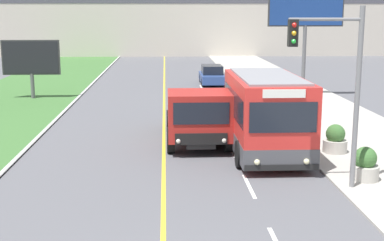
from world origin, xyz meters
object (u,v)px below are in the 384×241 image
Objects in this scene: traffic_light_mast at (337,75)px; billboard_large at (306,13)px; dump_truck at (198,117)px; planter_round_second at (335,140)px; planter_round_far at (292,108)px; planter_round_near at (365,165)px; planter_round_third at (308,122)px; car_distant at (212,75)px; city_bus at (266,115)px; billboard_small at (31,59)px.

traffic_light_mast is 0.82× the size of billboard_large.
traffic_light_mast is at bearing -56.71° from dump_truck.
planter_round_far is (-0.05, 7.04, 0.02)m from planter_round_second.
planter_round_third is at bearing 90.20° from planter_round_near.
billboard_large is at bearing 80.59° from planter_round_second.
dump_truck reaches higher than car_distant.
dump_truck is at bearing 123.29° from traffic_light_mast.
planter_round_second is (2.76, 0.01, -1.02)m from city_bus.
traffic_light_mast is at bearing -53.73° from billboard_small.
planter_round_near is at bearing -90.44° from planter_round_far.
billboard_small is at bearing 136.28° from planter_round_second.
dump_truck is 19.53m from car_distant.
billboard_small is at bearing 143.80° from planter_round_third.
car_distant is 3.87× the size of planter_round_near.
planter_round_second is (1.44, 4.21, -3.06)m from traffic_light_mast.
city_bus is at bearing 126.83° from planter_round_near.
dump_truck is 5.81× the size of planter_round_near.
planter_round_third is (1.28, 7.73, -3.04)m from traffic_light_mast.
billboard_large is 6.20× the size of planter_round_second.
traffic_light_mast is 3.40m from planter_round_near.
traffic_light_mast reaches higher than dump_truck.
car_distant is 0.62× the size of billboard_large.
billboard_small is at bearing 129.83° from planter_round_near.
billboard_large is at bearing 70.27° from city_bus.
city_bus is 3.05m from dump_truck.
car_distant is at bearing 90.69° from city_bus.
traffic_light_mast reaches higher than planter_round_near.
traffic_light_mast is 5.12× the size of planter_round_near.
car_distant is 3.73× the size of planter_round_far.
planter_round_third is at bearing -103.19° from billboard_large.
car_distant reaches higher than planter_round_second.
planter_round_near is 0.96× the size of planter_round_far.
city_bus reaches higher than planter_round_far.
billboard_large is at bearing 82.01° from planter_round_near.
planter_round_second is at bearing -99.41° from billboard_large.
billboard_small is (-9.88, 12.86, 1.35)m from dump_truck.
city_bus is 1.41× the size of car_distant.
planter_round_second is (0.13, 3.52, 0.00)m from planter_round_near.
planter_round_far is at bearing 82.96° from traffic_light_mast.
billboard_small reaches higher than planter_round_near.
traffic_light_mast is (3.85, -5.87, 2.41)m from dump_truck.
city_bus reaches higher than planter_round_second.
billboard_large is 6.09× the size of planter_round_third.
dump_truck is 16.27m from billboard_small.
planter_round_near is 10.57m from planter_round_far.
planter_round_third is (5.14, 1.86, -0.63)m from dump_truck.
billboard_large is at bearing 78.36° from traffic_light_mast.
planter_round_second is 0.98× the size of planter_round_third.
city_bus is 21.07m from car_distant.
billboard_large is 6.24× the size of planter_round_near.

